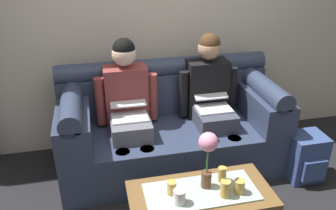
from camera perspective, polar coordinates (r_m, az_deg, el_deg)
The scene contains 12 objects.
back_wall_patterned at distance 3.42m, azimuth -1.74°, elevation 16.79°, with size 6.00×0.12×2.90m, color beige.
couch at distance 3.28m, azimuth 0.32°, elevation -3.61°, with size 1.99×0.88×0.96m.
person_left at distance 3.09m, azimuth -6.56°, elevation 0.21°, with size 0.56×0.67×1.22m.
person_right at distance 3.24m, azimuth 6.92°, elevation 1.49°, with size 0.56×0.67×1.22m.
coffee_table at distance 2.55m, azimuth 5.34°, elevation -14.83°, with size 1.00×0.49×0.39m.
flower_vase at distance 2.38m, azimuth 6.51°, elevation -7.39°, with size 0.13×0.13×0.43m.
cup_near_left at distance 2.59m, azimuth 8.80°, elevation -11.10°, with size 0.06×0.06×0.11m, color gold.
cup_near_right at distance 2.38m, azimuth 1.88°, elevation -14.71°, with size 0.08×0.08×0.10m, color silver.
cup_far_center at distance 2.45m, azimuth 9.32°, elevation -13.30°, with size 0.07×0.07×0.12m, color gold.
cup_far_left at distance 2.45m, azimuth 0.62°, elevation -13.35°, with size 0.06×0.06×0.10m, color gold.
cup_far_right at distance 2.51m, azimuth 11.55°, elevation -12.88°, with size 0.07×0.07×0.10m, color gold.
backpack_right at distance 3.37m, azimuth 21.47°, elevation -7.93°, with size 0.30×0.31×0.43m.
Camera 1 is at (-0.65, -1.61, 1.98)m, focal length 37.39 mm.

